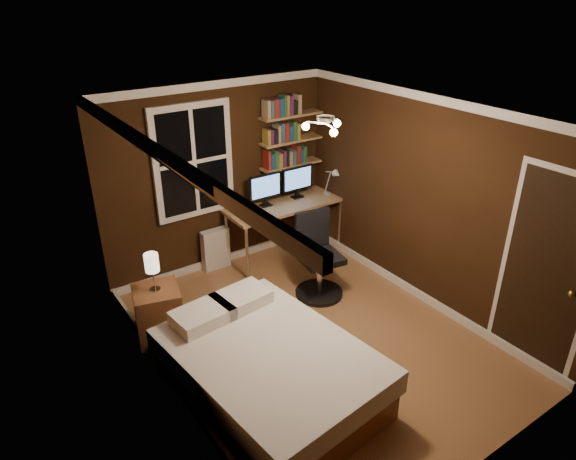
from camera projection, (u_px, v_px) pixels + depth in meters
floor at (313, 337)px, 5.72m from camera, size 4.20×4.20×0.00m
wall_back at (218, 178)px, 6.72m from camera, size 3.20×0.04×2.50m
wall_left at (166, 286)px, 4.35m from camera, size 0.04×4.20×2.50m
wall_right at (425, 202)px, 5.98m from camera, size 0.04×4.20×2.50m
ceiling at (319, 114)px, 4.62m from camera, size 3.20×4.20×0.02m
window at (193, 161)px, 6.38m from camera, size 1.06×0.06×1.46m
door at (544, 276)px, 4.93m from camera, size 0.03×0.82×2.05m
door_knob at (572, 294)px, 4.70m from camera, size 0.06×0.06×0.06m
ceiling_fixture at (325, 127)px, 4.59m from camera, size 0.44×0.44×0.18m
bookshelf_lower at (291, 165)px, 7.18m from camera, size 0.92×0.22×0.03m
books_row_lower at (291, 156)px, 7.12m from camera, size 0.66×0.16×0.23m
bookshelf_middle at (291, 141)px, 7.03m from camera, size 0.92×0.22×0.03m
books_row_middle at (291, 131)px, 6.97m from camera, size 0.54×0.16×0.23m
bookshelf_upper at (291, 115)px, 6.87m from camera, size 0.92×0.22×0.03m
books_row_upper at (291, 105)px, 6.81m from camera, size 0.54×0.16×0.23m
bed at (269, 370)px, 4.82m from camera, size 1.66×2.16×0.69m
nightstand at (158, 313)px, 5.62m from camera, size 0.59×0.59×0.60m
bedside_lamp at (153, 272)px, 5.39m from camera, size 0.15×0.15×0.43m
radiator at (216, 249)px, 6.98m from camera, size 0.38×0.13×0.57m
desk at (285, 207)px, 7.12m from camera, size 1.68×0.63×0.80m
monitor_left at (265, 190)px, 6.92m from camera, size 0.49×0.12×0.46m
monitor_right at (297, 182)px, 7.19m from camera, size 0.49×0.12×0.46m
desk_lamp at (331, 181)px, 7.24m from camera, size 0.14×0.32×0.44m
office_chair at (318, 264)px, 6.35m from camera, size 0.59×0.59×1.08m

